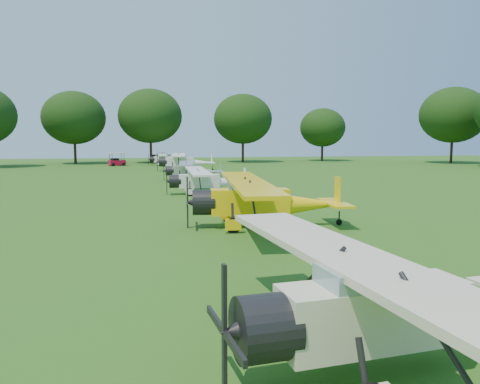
# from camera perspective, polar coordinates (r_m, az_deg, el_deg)

# --- Properties ---
(ground) EXTENTS (160.00, 160.00, 0.00)m
(ground) POSITION_cam_1_polar(r_m,az_deg,el_deg) (27.53, -3.63, -2.19)
(ground) COLOR #1C4F13
(ground) RESTS_ON ground
(tree_belt) EXTENTS (137.36, 130.27, 14.52)m
(tree_belt) POSITION_cam_1_polar(r_m,az_deg,el_deg) (28.39, 3.58, 14.33)
(tree_belt) COLOR black
(tree_belt) RESTS_ON ground
(aircraft_1) EXTENTS (7.04, 11.22, 2.21)m
(aircraft_1) POSITION_cam_1_polar(r_m,az_deg,el_deg) (8.92, 18.87, -12.44)
(aircraft_1) COLOR beige
(aircraft_1) RESTS_ON ground
(aircraft_2) EXTENTS (7.69, 12.24, 2.40)m
(aircraft_2) POSITION_cam_1_polar(r_m,az_deg,el_deg) (22.06, 2.68, -0.65)
(aircraft_2) COLOR yellow
(aircraft_2) RESTS_ON ground
(aircraft_3) EXTENTS (6.34, 10.09, 1.99)m
(aircraft_3) POSITION_cam_1_polar(r_m,az_deg,el_deg) (35.46, -4.26, 1.63)
(aircraft_3) COLOR white
(aircraft_3) RESTS_ON ground
(aircraft_4) EXTENTS (6.16, 9.80, 1.92)m
(aircraft_4) POSITION_cam_1_polar(r_m,az_deg,el_deg) (47.71, -5.91, 2.80)
(aircraft_4) COLOR silver
(aircraft_4) RESTS_ON ground
(aircraft_5) EXTENTS (7.60, 12.11, 2.38)m
(aircraft_5) POSITION_cam_1_polar(r_m,az_deg,el_deg) (61.85, -6.84, 3.86)
(aircraft_5) COLOR white
(aircraft_5) RESTS_ON ground
(aircraft_6) EXTENTS (6.04, 9.60, 1.90)m
(aircraft_6) POSITION_cam_1_polar(r_m,az_deg,el_deg) (75.93, -9.02, 4.08)
(aircraft_6) COLOR white
(aircraft_6) RESTS_ON ground
(aircraft_7) EXTENTS (5.79, 9.18, 1.82)m
(aircraft_7) POSITION_cam_1_polar(r_m,az_deg,el_deg) (87.43, -9.09, 4.35)
(aircraft_7) COLOR silver
(aircraft_7) RESTS_ON ground
(golf_cart) EXTENTS (2.78, 2.25, 2.08)m
(golf_cart) POSITION_cam_1_polar(r_m,az_deg,el_deg) (75.71, -14.82, 3.63)
(golf_cart) COLOR #B30C29
(golf_cart) RESTS_ON ground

